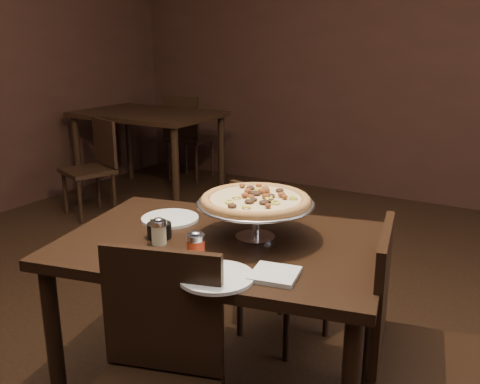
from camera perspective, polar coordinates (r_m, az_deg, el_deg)
The scene contains 16 objects.
room at distance 1.85m, azimuth -3.61°, elevation 13.07°, with size 6.04×7.04×2.84m.
dining_table at distance 2.09m, azimuth -1.89°, elevation -7.69°, with size 1.35×1.04×0.76m.
background_table at distance 5.18m, azimuth -9.78°, elevation 7.23°, with size 1.30×0.87×0.81m.
pizza_stand at distance 2.02m, azimuth 1.67°, elevation -0.92°, with size 0.45×0.45×0.19m.
parmesan_shaker at distance 2.02m, azimuth -8.66°, elevation -4.20°, with size 0.06×0.06×0.10m.
pepper_flake_shaker at distance 1.85m, azimuth -4.73°, elevation -5.91°, with size 0.06×0.06×0.11m.
packet_caddy at distance 2.09m, azimuth -8.61°, elevation -4.01°, with size 0.09×0.09×0.07m.
napkin_stack at distance 1.75m, azimuth 3.73°, elevation -8.76°, with size 0.15×0.15×0.02m, color silver.
plate_left at distance 2.28m, azimuth -7.47°, elevation -2.82°, with size 0.24×0.24×0.01m, color white.
plate_near at distance 1.74m, azimuth -2.53°, elevation -9.05°, with size 0.25×0.25×0.01m, color white.
serving_spatula at distance 1.94m, azimuth 1.37°, elevation -1.76°, with size 0.17×0.17×0.02m.
chair_far at distance 2.65m, azimuth 3.83°, elevation -7.02°, with size 0.48×0.48×0.84m.
chair_near at distance 1.79m, azimuth -9.49°, elevation -19.22°, with size 0.51×0.51×0.87m.
chair_side at distance 2.00m, azimuth 17.96°, elevation -15.21°, with size 0.49×0.49×0.89m.
bg_chair_far at distance 5.74m, azimuth -5.69°, elevation 6.15°, with size 0.45×0.45×0.91m.
bg_chair_near at distance 4.76m, azimuth -15.28°, elevation 2.95°, with size 0.49×0.49×0.82m.
Camera 1 is at (1.09, -1.51, 1.51)m, focal length 40.00 mm.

